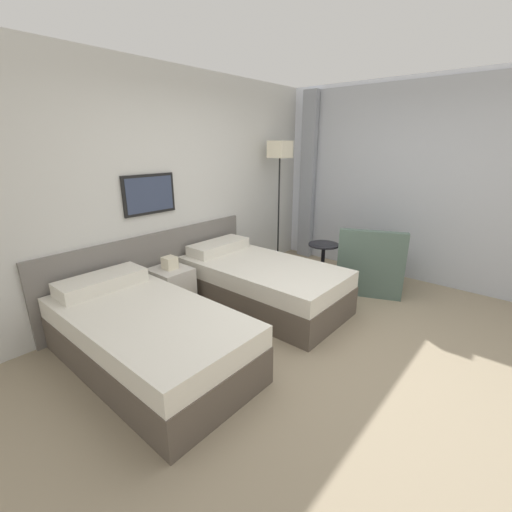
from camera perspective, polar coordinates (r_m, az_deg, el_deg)
The scene contains 9 objects.
ground_plane at distance 3.48m, azimuth 11.31°, elevation -14.53°, with size 16.00×16.00×0.00m, color gray.
wall_headboard at distance 4.33m, azimuth -12.79°, elevation 10.36°, with size 10.00×0.10×2.70m.
wall_window at distance 5.18m, azimuth 26.88°, elevation 10.56°, with size 0.21×4.56×2.70m.
bed_near_door at distance 3.20m, azimuth -17.73°, elevation -12.58°, with size 1.01×1.95×0.65m.
bed_near_window at distance 4.11m, azimuth 0.86°, elevation -4.51°, with size 1.01×1.95×0.65m.
nightstand at distance 4.11m, azimuth -13.84°, elevation -5.23°, with size 0.39×0.43×0.65m.
floor_lamp at distance 5.20m, azimuth 3.98°, elevation 15.81°, with size 0.27×0.27×1.90m.
side_table at distance 4.62m, azimuth 11.09°, elevation -0.30°, with size 0.40×0.40×0.61m.
armchair at distance 4.79m, azimuth 18.36°, elevation -2.01°, with size 0.97×1.02×0.86m.
Camera 1 is at (-2.61, -1.35, 1.87)m, focal length 24.00 mm.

